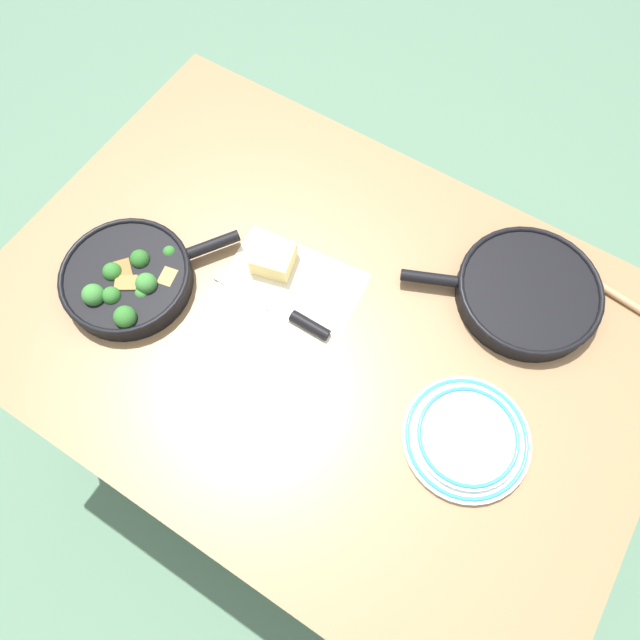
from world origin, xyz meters
name	(u,v)px	position (x,y,z in m)	size (l,w,h in m)	color
ground_plane	(320,419)	(0.00, 0.00, 0.00)	(14.00, 14.00, 0.00)	#51755B
dining_table_red	(320,339)	(0.00, 0.00, 0.70)	(1.34, 0.93, 0.78)	olive
skillet_broccoli	(128,279)	(0.38, 0.13, 0.80)	(0.28, 0.34, 0.07)	black
skillet_eggs	(527,292)	(-0.32, -0.27, 0.80)	(0.39, 0.29, 0.05)	black
wooden_spoon	(608,290)	(-0.46, -0.38, 0.78)	(0.41, 0.07, 0.02)	tan
parchment_sheet	(286,295)	(0.09, -0.02, 0.78)	(0.31, 0.27, 0.00)	beige
grater_knife	(288,313)	(0.07, 0.02, 0.78)	(0.27, 0.03, 0.02)	silver
cheese_block	(274,258)	(0.15, -0.07, 0.80)	(0.10, 0.09, 0.05)	#EFD67A
dinner_plate_stack	(467,437)	(-0.35, 0.05, 0.79)	(0.24, 0.24, 0.03)	white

